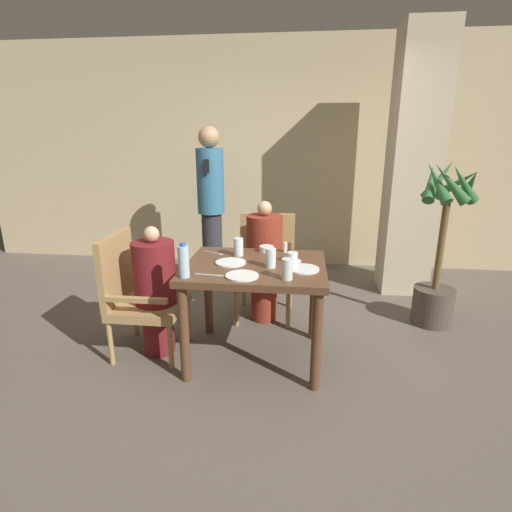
{
  "coord_description": "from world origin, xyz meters",
  "views": [
    {
      "loc": [
        0.33,
        -2.74,
        1.67
      ],
      "look_at": [
        0.0,
        0.04,
        0.81
      ],
      "focal_mm": 28.0,
      "sensor_mm": 36.0,
      "label": 1
    }
  ],
  "objects": [
    {
      "name": "chair_far_side",
      "position": [
        0.0,
        0.83,
        0.49
      ],
      "size": [
        0.53,
        0.53,
        0.95
      ],
      "color": "#A88451",
      "rests_on": "ground_plane"
    },
    {
      "name": "salt_shaker",
      "position": [
        0.2,
        0.34,
        0.8
      ],
      "size": [
        0.03,
        0.03,
        0.08
      ],
      "color": "white",
      "rests_on": "dining_table"
    },
    {
      "name": "bowl_small",
      "position": [
        0.05,
        0.34,
        0.78
      ],
      "size": [
        0.12,
        0.12,
        0.04
      ],
      "color": "white",
      "rests_on": "dining_table"
    },
    {
      "name": "chair_left_side",
      "position": [
        -0.92,
        0.0,
        0.49
      ],
      "size": [
        0.53,
        0.53,
        0.95
      ],
      "color": "#A88451",
      "rests_on": "ground_plane"
    },
    {
      "name": "plate_main_left",
      "position": [
        0.35,
        -0.09,
        0.77
      ],
      "size": [
        0.22,
        0.22,
        0.01
      ],
      "color": "white",
      "rests_on": "dining_table"
    },
    {
      "name": "glass_tall_mid",
      "position": [
        0.12,
        -0.06,
        0.83
      ],
      "size": [
        0.07,
        0.07,
        0.14
      ],
      "color": "silver",
      "rests_on": "dining_table"
    },
    {
      "name": "diner_in_far_chair",
      "position": [
        -0.0,
        0.68,
        0.57
      ],
      "size": [
        0.32,
        0.32,
        1.12
      ],
      "color": "maroon",
      "rests_on": "ground_plane"
    },
    {
      "name": "plate_dessert_center",
      "position": [
        -0.06,
        -0.27,
        0.77
      ],
      "size": [
        0.22,
        0.22,
        0.01
      ],
      "color": "white",
      "rests_on": "dining_table"
    },
    {
      "name": "glass_tall_far",
      "position": [
        0.24,
        -0.29,
        0.83
      ],
      "size": [
        0.07,
        0.07,
        0.14
      ],
      "color": "silver",
      "rests_on": "dining_table"
    },
    {
      "name": "ground_plane",
      "position": [
        0.0,
        0.0,
        0.0
      ],
      "size": [
        16.0,
        16.0,
        0.0
      ],
      "primitive_type": "plane",
      "color": "#60564C"
    },
    {
      "name": "standing_host",
      "position": [
        -0.69,
        1.59,
        0.94
      ],
      "size": [
        0.3,
        0.33,
        1.76
      ],
      "color": "#2D2D33",
      "rests_on": "ground_plane"
    },
    {
      "name": "pepper_shaker",
      "position": [
        0.24,
        0.34,
        0.8
      ],
      "size": [
        0.03,
        0.03,
        0.08
      ],
      "color": "#4C3D2D",
      "rests_on": "dining_table"
    },
    {
      "name": "fork_beside_plate",
      "position": [
        -0.36,
        0.24,
        0.76
      ],
      "size": [
        0.18,
        0.11,
        0.0
      ],
      "color": "silver",
      "rests_on": "dining_table"
    },
    {
      "name": "teacup_with_saucer",
      "position": [
        0.27,
        0.09,
        0.79
      ],
      "size": [
        0.13,
        0.13,
        0.07
      ],
      "color": "white",
      "rests_on": "dining_table"
    },
    {
      "name": "glass_tall_near",
      "position": [
        -0.15,
        0.2,
        0.83
      ],
      "size": [
        0.07,
        0.07,
        0.14
      ],
      "color": "silver",
      "rests_on": "dining_table"
    },
    {
      "name": "plate_main_right",
      "position": [
        -0.18,
        -0.0,
        0.77
      ],
      "size": [
        0.22,
        0.22,
        0.01
      ],
      "color": "white",
      "rests_on": "dining_table"
    },
    {
      "name": "water_bottle",
      "position": [
        -0.43,
        -0.33,
        0.87
      ],
      "size": [
        0.07,
        0.07,
        0.24
      ],
      "color": "silver",
      "rests_on": "dining_table"
    },
    {
      "name": "dining_table",
      "position": [
        0.0,
        0.0,
        0.64
      ],
      "size": [
        1.02,
        0.84,
        0.76
      ],
      "color": "brown",
      "rests_on": "ground_plane"
    },
    {
      "name": "knife_beside_plate",
      "position": [
        -0.27,
        -0.27,
        0.76
      ],
      "size": [
        0.21,
        0.03,
        0.0
      ],
      "color": "silver",
      "rests_on": "dining_table"
    },
    {
      "name": "wall_back",
      "position": [
        0.0,
        2.45,
        1.4
      ],
      "size": [
        8.0,
        0.06,
        2.8
      ],
      "color": "#C6B289",
      "rests_on": "ground_plane"
    },
    {
      "name": "pillar_stone",
      "position": [
        1.45,
        1.65,
        1.35
      ],
      "size": [
        0.49,
        0.49,
        2.7
      ],
      "color": "beige",
      "rests_on": "ground_plane"
    },
    {
      "name": "diner_in_left_chair",
      "position": [
        -0.77,
        0.0,
        0.52
      ],
      "size": [
        0.32,
        0.32,
        1.02
      ],
      "color": "maroon",
      "rests_on": "ground_plane"
    },
    {
      "name": "potted_palm",
      "position": [
        1.54,
        0.77,
        0.61
      ],
      "size": [
        0.52,
        0.52,
        1.48
      ],
      "color": "#4C4238",
      "rests_on": "ground_plane"
    }
  ]
}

